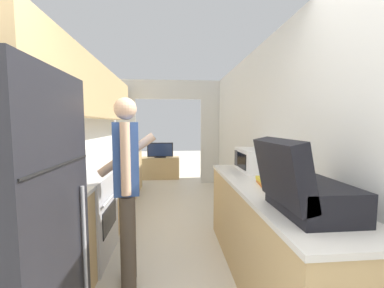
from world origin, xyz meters
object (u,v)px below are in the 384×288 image
range_oven (80,218)px  suitcase (301,188)px  person (127,186)px  microwave (254,160)px  television (160,150)px  book_stack (269,182)px  tv_cabinet (160,168)px

range_oven → suitcase: 2.22m
person → microwave: (1.37, 0.61, 0.12)m
person → suitcase: person is taller
microwave → suitcase: bearing=-97.7°
range_oven → television: size_ratio=1.54×
microwave → book_stack: 0.69m
microwave → book_stack: microwave is taller
range_oven → tv_cabinet: bearing=79.6°
person → television: (0.10, 4.16, -0.15)m
range_oven → suitcase: bearing=-33.2°
microwave → book_stack: (-0.10, -0.67, -0.10)m
range_oven → suitcase: size_ratio=1.88×
tv_cabinet → television: (-0.00, -0.04, 0.48)m
tv_cabinet → television: television is taller
book_stack → television: 4.39m
person → television: person is taller
television → suitcase: bearing=-77.3°
range_oven → person: (0.59, -0.46, 0.45)m
microwave → television: (-1.28, 3.55, -0.27)m
person → book_stack: person is taller
book_stack → television: (-1.17, 4.23, -0.17)m
range_oven → book_stack: range_oven is taller
person → microwave: 1.51m
suitcase → television: suitcase is taller
television → tv_cabinet: bearing=90.0°
person → television: 4.17m
book_stack → suitcase: bearing=-96.7°
suitcase → television: (-1.10, 4.88, -0.30)m
suitcase → tv_cabinet: suitcase is taller
suitcase → person: bearing=149.2°
person → television: size_ratio=2.49×
tv_cabinet → television: 0.48m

